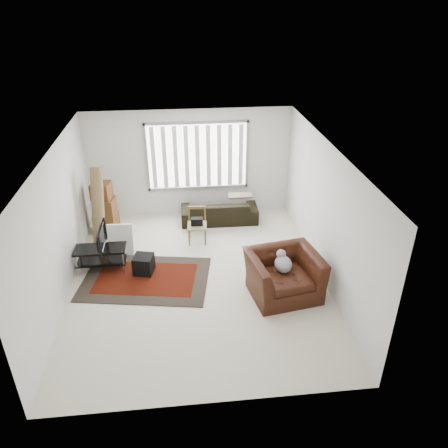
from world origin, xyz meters
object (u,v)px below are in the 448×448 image
at_px(tv_stand, 101,254).
at_px(sofa, 219,208).
at_px(side_chair, 197,224).
at_px(moving_boxes, 105,210).
at_px(armchair, 284,272).

bearing_deg(tv_stand, sofa, 35.46).
bearing_deg(side_chair, tv_stand, -150.68).
distance_m(sofa, side_chair, 1.10).
xyz_separation_m(moving_boxes, side_chair, (2.13, -0.66, -0.14)).
xyz_separation_m(tv_stand, sofa, (2.63, 1.87, -0.01)).
bearing_deg(moving_boxes, armchair, -37.67).
xyz_separation_m(moving_boxes, armchair, (3.65, -2.81, -0.10)).
relative_size(tv_stand, armchair, 0.70).
distance_m(tv_stand, moving_boxes, 1.63).
height_order(tv_stand, moving_boxes, moving_boxes).
relative_size(tv_stand, side_chair, 1.28).
bearing_deg(tv_stand, moving_boxes, 93.55).
xyz_separation_m(tv_stand, side_chair, (2.03, 0.95, 0.08)).
relative_size(moving_boxes, armchair, 0.85).
relative_size(moving_boxes, side_chair, 1.56).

